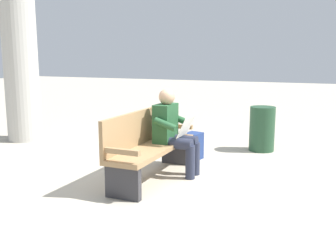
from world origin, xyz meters
TOP-DOWN VIEW (x-y plane):
  - ground_plane at (0.00, 0.00)m, footprint 40.00×40.00m
  - bench_near at (0.00, -0.07)m, footprint 1.80×0.48m
  - person_seated at (-0.30, 0.16)m, footprint 0.57×0.57m
  - backpack at (-1.15, 0.14)m, footprint 0.33×0.32m
  - support_pillar at (-1.23, -3.33)m, footprint 0.63×0.63m
  - trash_bin at (-2.16, 1.04)m, footprint 0.43×0.43m

SIDE VIEW (x-z plane):
  - ground_plane at x=0.00m, z-range 0.00..0.00m
  - backpack at x=-1.15m, z-range 0.00..0.42m
  - trash_bin at x=-2.16m, z-range 0.00..0.76m
  - bench_near at x=0.00m, z-range 0.01..0.91m
  - person_seated at x=-0.30m, z-range 0.04..1.22m
  - support_pillar at x=-1.23m, z-range 0.00..3.02m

